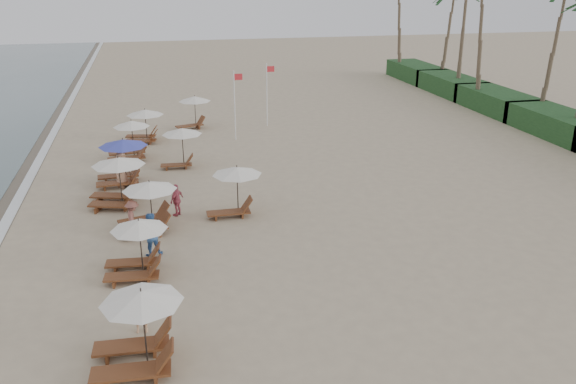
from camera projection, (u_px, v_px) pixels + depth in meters
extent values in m
plane|color=tan|center=(290.00, 268.00, 22.18)|extent=(160.00, 160.00, 0.00)
cube|color=white|center=(18.00, 199.00, 28.90)|extent=(0.50, 140.00, 0.02)
cube|color=#193D1C|center=(559.00, 124.00, 39.84)|extent=(3.20, 8.00, 1.60)
cube|color=#193D1C|center=(497.00, 101.00, 46.69)|extent=(3.20, 8.00, 1.60)
cube|color=#193D1C|center=(451.00, 85.00, 53.53)|extent=(3.20, 8.00, 1.60)
cube|color=#193D1C|center=(416.00, 72.00, 60.38)|extent=(3.20, 8.00, 1.60)
cylinder|color=brown|center=(547.00, 55.00, 41.80)|extent=(0.36, 0.36, 9.80)
cylinder|color=brown|center=(485.00, 41.00, 46.03)|extent=(0.36, 0.36, 10.60)
cylinder|color=brown|center=(463.00, 30.00, 50.83)|extent=(0.36, 0.36, 11.40)
cylinder|color=brown|center=(443.00, 38.00, 56.18)|extent=(0.36, 0.36, 9.00)
cylinder|color=brown|center=(403.00, 29.00, 60.40)|extent=(0.36, 0.36, 9.80)
cylinder|color=black|center=(145.00, 330.00, 16.31)|extent=(0.05, 0.05, 2.29)
cone|color=white|center=(141.00, 297.00, 15.95)|extent=(2.27, 2.27, 0.35)
cylinder|color=black|center=(141.00, 249.00, 21.35)|extent=(0.05, 0.05, 2.06)
cone|color=white|center=(139.00, 225.00, 21.02)|extent=(2.03, 2.03, 0.35)
cylinder|color=black|center=(151.00, 207.00, 25.11)|extent=(0.05, 0.05, 2.08)
cone|color=white|center=(149.00, 186.00, 24.78)|extent=(2.29, 2.29, 0.35)
cylinder|color=black|center=(120.00, 182.00, 27.78)|extent=(0.05, 0.05, 2.26)
cone|color=white|center=(118.00, 161.00, 27.42)|extent=(2.46, 2.46, 0.35)
cylinder|color=black|center=(125.00, 163.00, 30.57)|extent=(0.05, 0.05, 2.31)
cone|color=#3C45B3|center=(123.00, 143.00, 30.20)|extent=(2.46, 2.46, 0.35)
cylinder|color=black|center=(133.00, 141.00, 34.64)|extent=(0.05, 0.05, 2.24)
cone|color=white|center=(131.00, 124.00, 34.28)|extent=(2.10, 2.10, 0.35)
cylinder|color=black|center=(146.00, 126.00, 38.31)|extent=(0.05, 0.05, 2.04)
cone|color=white|center=(145.00, 112.00, 37.99)|extent=(2.36, 2.36, 0.35)
cylinder|color=black|center=(238.00, 191.00, 26.80)|extent=(0.05, 0.05, 2.15)
cone|color=white|center=(237.00, 171.00, 26.46)|extent=(2.24, 2.24, 0.35)
cylinder|color=black|center=(183.00, 148.00, 33.36)|extent=(0.05, 0.05, 2.15)
cone|color=white|center=(182.00, 131.00, 33.02)|extent=(2.24, 2.24, 0.35)
cylinder|color=black|center=(195.00, 113.00, 41.80)|extent=(0.05, 0.05, 2.15)
cone|color=white|center=(195.00, 99.00, 41.46)|extent=(2.24, 2.24, 0.35)
imported|color=tan|center=(141.00, 310.00, 18.00)|extent=(0.58, 0.40, 1.50)
imported|color=#315995|center=(150.00, 234.00, 22.88)|extent=(0.91, 0.74, 1.75)
imported|color=#8B5147|center=(133.00, 218.00, 24.63)|extent=(0.68, 1.06, 1.56)
imported|color=#B7495C|center=(177.00, 200.00, 26.71)|extent=(0.84, 0.91, 1.49)
imported|color=tan|center=(122.00, 170.00, 30.24)|extent=(1.05, 1.04, 1.83)
cylinder|color=silver|center=(235.00, 106.00, 38.32)|extent=(0.08, 0.08, 4.50)
cube|color=red|center=(238.00, 77.00, 37.73)|extent=(0.55, 0.02, 0.40)
cylinder|color=silver|center=(267.00, 95.00, 41.90)|extent=(0.08, 0.08, 4.42)
cube|color=red|center=(270.00, 69.00, 41.33)|extent=(0.55, 0.02, 0.40)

